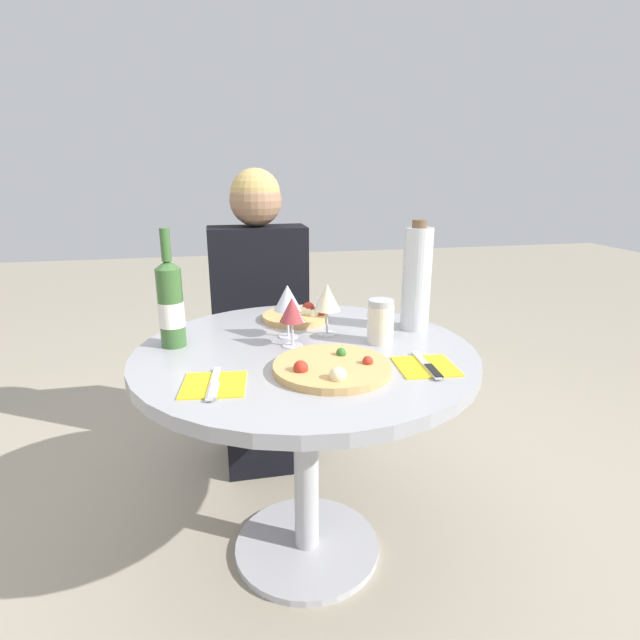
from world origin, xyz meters
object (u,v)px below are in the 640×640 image
at_px(tall_carafe, 417,278).
at_px(pizza_large, 332,367).
at_px(dining_table, 306,389).
at_px(wine_bottle, 171,304).
at_px(seated_diner, 262,330).
at_px(chair_behind_diner, 260,347).

bearing_deg(tall_carafe, pizza_large, -139.13).
height_order(dining_table, pizza_large, pizza_large).
distance_m(dining_table, wine_bottle, 0.46).
bearing_deg(wine_bottle, seated_diner, 60.84).
bearing_deg(seated_diner, chair_behind_diner, -90.00).
relative_size(seated_diner, tall_carafe, 3.45).
bearing_deg(dining_table, wine_bottle, 164.12).
relative_size(dining_table, wine_bottle, 2.87).
height_order(dining_table, chair_behind_diner, chair_behind_diner).
xyz_separation_m(pizza_large, wine_bottle, (-0.41, 0.29, 0.12)).
relative_size(wine_bottle, tall_carafe, 0.98).
xyz_separation_m(chair_behind_diner, pizza_large, (0.10, -0.96, 0.28)).
relative_size(chair_behind_diner, pizza_large, 2.90).
relative_size(chair_behind_diner, seated_diner, 0.73).
xyz_separation_m(dining_table, seated_diner, (-0.07, 0.65, -0.02)).
height_order(pizza_large, tall_carafe, tall_carafe).
bearing_deg(seated_diner, tall_carafe, 129.93).
height_order(seated_diner, tall_carafe, seated_diner).
bearing_deg(pizza_large, tall_carafe, 40.87).
relative_size(chair_behind_diner, tall_carafe, 2.53).
distance_m(wine_bottle, tall_carafe, 0.75).
xyz_separation_m(dining_table, chair_behind_diner, (-0.07, 0.78, -0.14)).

